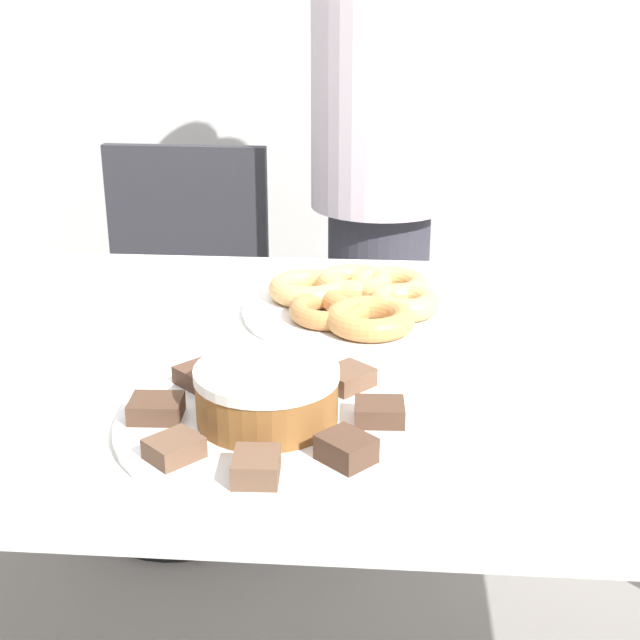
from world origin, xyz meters
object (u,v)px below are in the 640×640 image
Objects in this scene: person_standing at (380,181)px; frosted_cake at (267,394)px; plate_cake at (268,423)px; plate_donuts at (359,310)px; office_chair_left at (180,349)px.

person_standing is 1.11m from frosted_cake.
frosted_cake is at bearing 0.00° from plate_cake.
person_standing is 4.38× the size of plate_donuts.
person_standing reaches higher than plate_cake.
office_chair_left is 5.39× the size of frosted_cake.
plate_donuts is 0.39m from frosted_cake.
person_standing reaches higher than frosted_cake.
office_chair_left is at bearing 108.95° from frosted_cake.
frosted_cake reaches higher than plate_cake.
office_chair_left is at bearing 108.95° from plate_cake.
plate_cake is (0.36, -1.05, 0.37)m from office_chair_left.
plate_donuts is at bearing -91.66° from person_standing.
person_standing is at bearing 88.34° from plate_donuts.
plate_donuts is at bearing 76.37° from plate_cake.
frosted_cake is at bearing -95.77° from person_standing.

